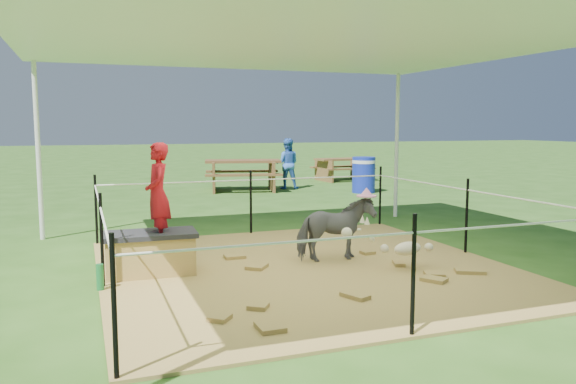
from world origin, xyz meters
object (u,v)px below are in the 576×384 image
object	(u,v)px
green_bottle	(100,277)
distant_person	(287,164)
straw_bale	(150,255)
foal	(408,246)
picnic_table_near	(243,175)
picnic_table_far	(342,169)
trash_barrel	(364,175)
pony	(335,229)
woman	(158,185)

from	to	relation	value
green_bottle	distant_person	world-z (taller)	distant_person
straw_bale	foal	xyz separation A→B (m)	(2.81, -0.80, 0.06)
picnic_table_near	picnic_table_far	xyz separation A→B (m)	(3.58, 1.54, -0.06)
green_bottle	trash_barrel	world-z (taller)	trash_barrel
pony	picnic_table_near	size ratio (longest dim) A/B	0.49
pony	trash_barrel	distance (m)	7.40
woman	trash_barrel	world-z (taller)	woman
green_bottle	picnic_table_near	size ratio (longest dim) A/B	0.14
woman	green_bottle	distance (m)	1.17
pony	distant_person	distance (m)	8.13
green_bottle	picnic_table_far	xyz separation A→B (m)	(7.34, 9.63, 0.18)
straw_bale	distant_person	distance (m)	8.86
trash_barrel	foal	bearing A→B (deg)	-114.07
foal	distant_person	size ratio (longest dim) A/B	0.73
foal	pony	bearing A→B (deg)	119.99
green_bottle	pony	bearing A→B (deg)	6.14
straw_bale	picnic_table_near	bearing A→B (deg)	67.21
trash_barrel	picnic_table_far	distance (m)	3.08
trash_barrel	distant_person	bearing A→B (deg)	136.45
woman	pony	bearing A→B (deg)	88.27
pony	distant_person	bearing A→B (deg)	-15.33
foal	picnic_table_near	size ratio (longest dim) A/B	0.51
green_bottle	pony	size ratio (longest dim) A/B	0.28
picnic_table_near	distant_person	bearing A→B (deg)	14.02
pony	trash_barrel	xyz separation A→B (m)	(3.75, 6.37, 0.02)
picnic_table_near	picnic_table_far	distance (m)	3.89
picnic_table_far	picnic_table_near	bearing A→B (deg)	-160.46
pony	picnic_table_near	world-z (taller)	pony
green_bottle	picnic_table_near	bearing A→B (deg)	65.08
woman	foal	xyz separation A→B (m)	(2.71, -0.80, -0.72)
green_bottle	straw_bale	bearing A→B (deg)	39.29
straw_bale	green_bottle	size ratio (longest dim) A/B	3.60
straw_bale	green_bottle	distance (m)	0.72
green_bottle	pony	distance (m)	2.77
picnic_table_near	distant_person	xyz separation A→B (m)	(1.22, 0.02, 0.27)
pony	picnic_table_far	distance (m)	10.41
woman	picnic_table_far	xyz separation A→B (m)	(6.69, 9.18, -0.68)
straw_bale	pony	xyz separation A→B (m)	(2.19, -0.15, 0.18)
woman	picnic_table_near	size ratio (longest dim) A/B	0.60
foal	distant_person	xyz separation A→B (m)	(1.62, 8.46, 0.37)
foal	trash_barrel	xyz separation A→B (m)	(3.13, 7.01, 0.14)
picnic_table_near	distant_person	world-z (taller)	distant_person
pony	picnic_table_near	xyz separation A→B (m)	(1.02, 7.80, -0.02)
foal	picnic_table_near	xyz separation A→B (m)	(0.40, 8.44, 0.10)
green_bottle	woman	bearing A→B (deg)	34.70
straw_bale	distant_person	xyz separation A→B (m)	(4.43, 7.66, 0.43)
straw_bale	picnic_table_near	size ratio (longest dim) A/B	0.50
woman	picnic_table_near	world-z (taller)	woman
woman	picnic_table_far	bearing A→B (deg)	146.45
picnic_table_near	foal	bearing A→B (deg)	-79.58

